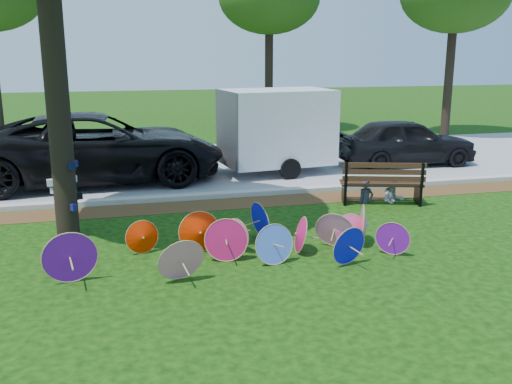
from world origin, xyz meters
TOP-DOWN VIEW (x-y plane):
  - ground at (0.00, 0.00)m, footprint 90.00×90.00m
  - mulch_strip at (0.00, 4.50)m, footprint 90.00×1.00m
  - curb at (0.00, 5.20)m, footprint 90.00×0.30m
  - street at (0.00, 9.35)m, footprint 90.00×8.00m
  - parasol_pile at (0.17, 0.88)m, footprint 6.23×2.37m
  - black_van at (-2.57, 7.70)m, footprint 6.96×3.40m
  - dark_pickup at (6.83, 7.88)m, footprint 4.41×1.91m
  - cargo_trailer at (2.54, 7.69)m, footprint 3.29×2.30m
  - park_bench at (4.01, 3.77)m, footprint 2.09×1.28m
  - person_left at (3.66, 3.82)m, footprint 0.44×0.33m
  - person_right at (4.36, 3.82)m, footprint 0.58×0.47m

SIDE VIEW (x-z plane):
  - ground at x=0.00m, z-range 0.00..0.00m
  - mulch_strip at x=0.00m, z-range 0.00..0.01m
  - street at x=0.00m, z-range 0.00..0.01m
  - curb at x=0.00m, z-range 0.00..0.12m
  - parasol_pile at x=0.17m, z-range -0.07..0.80m
  - park_bench at x=4.01m, z-range 0.00..1.02m
  - person_left at x=3.66m, z-range 0.00..1.10m
  - person_right at x=4.36m, z-range 0.00..1.14m
  - dark_pickup at x=6.83m, z-range 0.00..1.48m
  - black_van at x=-2.57m, z-range 0.00..1.91m
  - cargo_trailer at x=2.54m, z-range 0.00..2.75m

